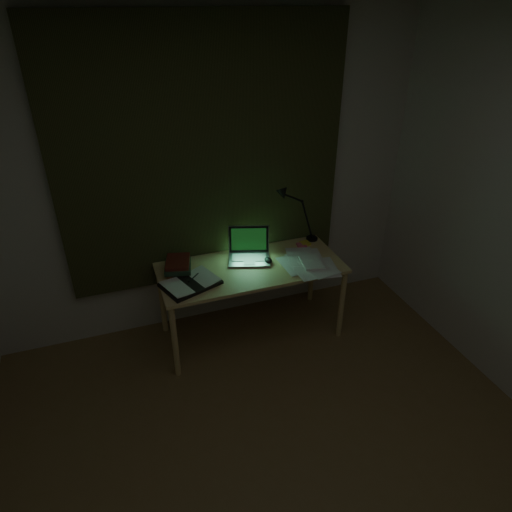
{
  "coord_description": "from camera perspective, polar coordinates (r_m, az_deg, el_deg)",
  "views": [
    {
      "loc": [
        -0.75,
        -1.3,
        2.52
      ],
      "look_at": [
        0.24,
        1.48,
        0.82
      ],
      "focal_mm": 32.0,
      "sensor_mm": 36.0,
      "label": 1
    }
  ],
  "objects": [
    {
      "name": "ceiling",
      "position": [
        1.5,
        12.03,
        28.7
      ],
      "size": [
        3.5,
        4.0,
        0.0
      ],
      "primitive_type": "cube",
      "color": "white",
      "rests_on": "ground"
    },
    {
      "name": "loose_papers",
      "position": [
        3.63,
        6.08,
        -0.88
      ],
      "size": [
        0.39,
        0.41,
        0.02
      ],
      "primitive_type": null,
      "rotation": [
        0.0,
        0.0,
        -0.12
      ],
      "color": "silver",
      "rests_on": "desk"
    },
    {
      "name": "open_textbook",
      "position": [
        3.39,
        -8.2,
        -3.36
      ],
      "size": [
        0.47,
        0.4,
        0.03
      ],
      "primitive_type": null,
      "rotation": [
        0.0,
        0.0,
        0.35
      ],
      "color": "white",
      "rests_on": "desk"
    },
    {
      "name": "desk",
      "position": [
        3.76,
        -0.62,
        -5.62
      ],
      "size": [
        1.44,
        0.63,
        0.66
      ],
      "primitive_type": null,
      "color": "#D5B673",
      "rests_on": "floor"
    },
    {
      "name": "sticky_pink",
      "position": [
        3.89,
        5.73,
        1.35
      ],
      "size": [
        0.09,
        0.09,
        0.02
      ],
      "primitive_type": "cube",
      "rotation": [
        0.0,
        0.0,
        -0.17
      ],
      "color": "#F55F7C",
      "rests_on": "desk"
    },
    {
      "name": "sticky_yellow",
      "position": [
        3.93,
        6.16,
        1.61
      ],
      "size": [
        0.08,
        0.08,
        0.02
      ],
      "primitive_type": "cube",
      "rotation": [
        0.0,
        0.0,
        0.08
      ],
      "color": "yellow",
      "rests_on": "desk"
    },
    {
      "name": "wall_back",
      "position": [
        3.61,
        -6.39,
        9.17
      ],
      "size": [
        3.5,
        0.0,
        2.5
      ],
      "primitive_type": "cube",
      "color": "beige",
      "rests_on": "ground"
    },
    {
      "name": "mouse",
      "position": [
        3.63,
        1.53,
        -0.55
      ],
      "size": [
        0.07,
        0.1,
        0.03
      ],
      "primitive_type": "ellipsoid",
      "rotation": [
        0.0,
        0.0,
        -0.08
      ],
      "color": "black",
      "rests_on": "desk"
    },
    {
      "name": "desk_lamp",
      "position": [
        3.89,
        7.23,
        5.56
      ],
      "size": [
        0.42,
        0.36,
        0.54
      ],
      "primitive_type": null,
      "rotation": [
        0.0,
        0.0,
        -0.25
      ],
      "color": "black",
      "rests_on": "desk"
    },
    {
      "name": "laptop",
      "position": [
        3.6,
        -0.87,
        1.05
      ],
      "size": [
        0.43,
        0.45,
        0.24
      ],
      "primitive_type": null,
      "rotation": [
        0.0,
        0.0,
        -0.31
      ],
      "color": "#A3A4A8",
      "rests_on": "desk"
    },
    {
      "name": "book_stack",
      "position": [
        3.56,
        -9.68,
        -1.15
      ],
      "size": [
        0.23,
        0.27,
        0.09
      ],
      "primitive_type": null,
      "rotation": [
        0.0,
        0.0,
        -0.17
      ],
      "color": "white",
      "rests_on": "desk"
    },
    {
      "name": "curtain",
      "position": [
        3.51,
        -6.42,
        12.01
      ],
      "size": [
        2.2,
        0.06,
        2.0
      ],
      "primitive_type": "cube",
      "color": "#2E3018",
      "rests_on": "wall_back"
    }
  ]
}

